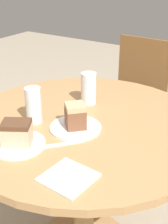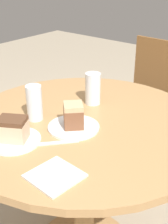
# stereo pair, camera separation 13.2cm
# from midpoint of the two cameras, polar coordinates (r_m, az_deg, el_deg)

# --- Properties ---
(table) EXTENTS (1.07, 1.07, 0.77)m
(table) POSITION_cam_midpoint_polar(r_m,az_deg,el_deg) (1.42, 2.67, -7.61)
(table) COLOR tan
(table) RESTS_ON ground_plane
(chair) EXTENTS (0.42, 0.44, 0.92)m
(chair) POSITION_cam_midpoint_polar(r_m,az_deg,el_deg) (2.22, 13.01, 0.86)
(chair) COLOR brown
(chair) RESTS_ON ground_plane
(plate_near) EXTENTS (0.21, 0.21, 0.01)m
(plate_near) POSITION_cam_midpoint_polar(r_m,az_deg,el_deg) (1.27, 1.05, -2.86)
(plate_near) COLOR white
(plate_near) RESTS_ON table
(plate_far) EXTENTS (0.20, 0.20, 0.01)m
(plate_far) POSITION_cam_midpoint_polar(r_m,az_deg,el_deg) (1.20, -9.63, -5.21)
(plate_far) COLOR white
(plate_far) RESTS_ON table
(cake_slice_near) EXTENTS (0.11, 0.11, 0.10)m
(cake_slice_near) POSITION_cam_midpoint_polar(r_m,az_deg,el_deg) (1.25, 1.07, -0.68)
(cake_slice_near) COLOR brown
(cake_slice_near) RESTS_ON plate_near
(cake_slice_far) EXTENTS (0.13, 0.12, 0.09)m
(cake_slice_far) POSITION_cam_midpoint_polar(r_m,az_deg,el_deg) (1.18, -9.81, -3.17)
(cake_slice_far) COLOR beige
(cake_slice_far) RESTS_ON plate_far
(glass_lemonade) EXTENTS (0.07, 0.07, 0.15)m
(glass_lemonade) POSITION_cam_midpoint_polar(r_m,az_deg,el_deg) (1.33, -6.25, 1.28)
(glass_lemonade) COLOR silver
(glass_lemonade) RESTS_ON table
(glass_water) EXTENTS (0.07, 0.07, 0.15)m
(glass_water) POSITION_cam_midpoint_polar(r_m,az_deg,el_deg) (1.47, 4.20, 3.88)
(glass_water) COLOR silver
(glass_water) RESTS_ON table
(napkin_stack) EXTENTS (0.16, 0.16, 0.01)m
(napkin_stack) POSITION_cam_midpoint_polar(r_m,az_deg,el_deg) (1.01, -1.57, -11.73)
(napkin_stack) COLOR silver
(napkin_stack) RESTS_ON table
(fork) EXTENTS (0.12, 0.14, 0.00)m
(fork) POSITION_cam_midpoint_polar(r_m,az_deg,el_deg) (1.18, -1.74, -5.73)
(fork) COLOR silver
(fork) RESTS_ON table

